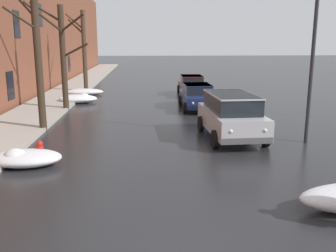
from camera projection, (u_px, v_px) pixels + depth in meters
left_sidewalk_slab at (50, 103)px, 23.26m from camera, size 3.03×80.00×0.15m
brick_townhouse_facade at (10, 22)px, 22.07m from camera, size 0.63×80.00×9.89m
snow_bank_near_corner_left at (24, 158)px, 11.78m from camera, size 2.22×1.39×0.61m
snow_bank_mid_block_left at (79, 99)px, 23.95m from camera, size 2.43×1.43×0.58m
snow_bank_along_right_kerb at (84, 92)px, 27.39m from camera, size 2.71×1.33×0.47m
bare_tree_second_along_sidewalk at (37, 42)px, 15.63m from camera, size 2.97×2.54×7.08m
bare_tree_mid_block at (62, 53)px, 20.65m from camera, size 3.44×2.87×6.03m
bare_tree_far_down_block at (84, 49)px, 28.19m from camera, size 1.64×1.81×6.10m
suv_silver_approaching_near_lane at (231, 114)px, 14.99m from camera, size 2.25×4.43×1.82m
sedan_darkblue_parked_kerbside_close at (197, 96)px, 21.78m from camera, size 1.95×4.39×1.42m
sedan_maroon_parked_kerbside_mid at (192, 85)px, 27.19m from camera, size 2.01×4.44×1.42m
fire_hydrant at (40, 151)px, 12.18m from camera, size 0.42×0.22×0.71m
street_lamp_post at (314, 45)px, 13.75m from camera, size 0.44×0.24×6.72m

